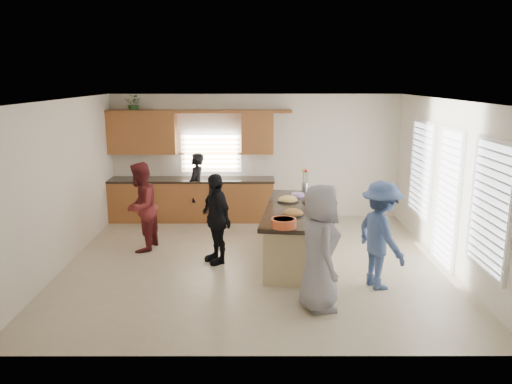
{
  "coord_description": "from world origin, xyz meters",
  "views": [
    {
      "loc": [
        0.0,
        -8.21,
        3.15
      ],
      "look_at": [
        0.01,
        0.5,
        1.15
      ],
      "focal_mm": 35.0,
      "sensor_mm": 36.0,
      "label": 1
    }
  ],
  "objects_px": {
    "woman_left_back": "(196,188)",
    "woman_left_mid": "(141,207)",
    "salad_bowl": "(284,222)",
    "island": "(299,235)",
    "woman_left_front": "(216,218)",
    "woman_right_back": "(381,235)",
    "woman_right_front": "(320,248)"
  },
  "relations": [
    {
      "from": "island",
      "to": "woman_right_back",
      "type": "distance_m",
      "value": 1.69
    },
    {
      "from": "woman_left_back",
      "to": "woman_left_front",
      "type": "height_order",
      "value": "woman_left_front"
    },
    {
      "from": "salad_bowl",
      "to": "woman_left_front",
      "type": "xyz_separation_m",
      "value": [
        -1.11,
        1.04,
        -0.24
      ]
    },
    {
      "from": "salad_bowl",
      "to": "woman_left_back",
      "type": "height_order",
      "value": "woman_left_back"
    },
    {
      "from": "island",
      "to": "woman_left_front",
      "type": "height_order",
      "value": "woman_left_front"
    },
    {
      "from": "woman_left_back",
      "to": "woman_left_front",
      "type": "relative_size",
      "value": 0.98
    },
    {
      "from": "woman_left_front",
      "to": "woman_right_front",
      "type": "xyz_separation_m",
      "value": [
        1.56,
        -1.79,
        0.1
      ]
    },
    {
      "from": "salad_bowl",
      "to": "woman_right_front",
      "type": "distance_m",
      "value": 0.88
    },
    {
      "from": "salad_bowl",
      "to": "woman_left_front",
      "type": "distance_m",
      "value": 1.54
    },
    {
      "from": "island",
      "to": "woman_right_back",
      "type": "xyz_separation_m",
      "value": [
        1.13,
        -1.19,
        0.38
      ]
    },
    {
      "from": "woman_left_back",
      "to": "salad_bowl",
      "type": "bearing_deg",
      "value": 38.36
    },
    {
      "from": "woman_left_back",
      "to": "woman_left_mid",
      "type": "bearing_deg",
      "value": -10.02
    },
    {
      "from": "island",
      "to": "woman_right_front",
      "type": "height_order",
      "value": "woman_right_front"
    },
    {
      "from": "salad_bowl",
      "to": "woman_right_back",
      "type": "xyz_separation_m",
      "value": [
        1.47,
        -0.03,
        -0.19
      ]
    },
    {
      "from": "salad_bowl",
      "to": "woman_left_back",
      "type": "bearing_deg",
      "value": 115.77
    },
    {
      "from": "woman_right_front",
      "to": "woman_left_front",
      "type": "bearing_deg",
      "value": 33.64
    },
    {
      "from": "salad_bowl",
      "to": "woman_left_mid",
      "type": "height_order",
      "value": "woman_left_mid"
    },
    {
      "from": "woman_left_back",
      "to": "woman_left_front",
      "type": "bearing_deg",
      "value": 26.47
    },
    {
      "from": "woman_right_back",
      "to": "salad_bowl",
      "type": "bearing_deg",
      "value": 69.57
    },
    {
      "from": "woman_left_back",
      "to": "woman_right_back",
      "type": "relative_size",
      "value": 0.92
    },
    {
      "from": "salad_bowl",
      "to": "woman_left_back",
      "type": "xyz_separation_m",
      "value": [
        -1.74,
        3.6,
        -0.25
      ]
    },
    {
      "from": "woman_left_front",
      "to": "woman_right_back",
      "type": "distance_m",
      "value": 2.79
    },
    {
      "from": "salad_bowl",
      "to": "woman_right_front",
      "type": "relative_size",
      "value": 0.22
    },
    {
      "from": "salad_bowl",
      "to": "woman_left_mid",
      "type": "distance_m",
      "value": 3.05
    },
    {
      "from": "woman_left_mid",
      "to": "salad_bowl",
      "type": "bearing_deg",
      "value": 65.75
    },
    {
      "from": "island",
      "to": "woman_left_mid",
      "type": "distance_m",
      "value": 2.95
    },
    {
      "from": "woman_left_mid",
      "to": "woman_right_back",
      "type": "xyz_separation_m",
      "value": [
        4.01,
        -1.7,
        0.0
      ]
    },
    {
      "from": "island",
      "to": "woman_left_back",
      "type": "xyz_separation_m",
      "value": [
        -2.08,
        2.43,
        0.32
      ]
    },
    {
      "from": "salad_bowl",
      "to": "woman_left_front",
      "type": "relative_size",
      "value": 0.24
    },
    {
      "from": "salad_bowl",
      "to": "island",
      "type": "bearing_deg",
      "value": 73.77
    },
    {
      "from": "salad_bowl",
      "to": "woman_left_mid",
      "type": "bearing_deg",
      "value": 146.71
    },
    {
      "from": "woman_right_back",
      "to": "woman_right_front",
      "type": "bearing_deg",
      "value": 105.89
    }
  ]
}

